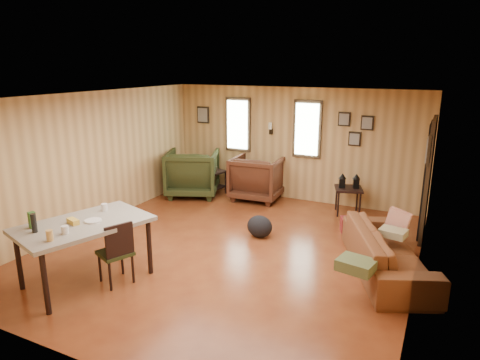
% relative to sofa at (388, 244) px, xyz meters
% --- Properties ---
extents(room, '(5.54, 6.04, 2.44)m').
position_rel_sofa_xyz_m(room, '(-2.18, -0.04, 0.78)').
color(room, brown).
rests_on(room, ground).
extents(sofa, '(1.43, 2.23, 0.84)m').
position_rel_sofa_xyz_m(sofa, '(0.00, 0.00, 0.00)').
color(sofa, brown).
rests_on(sofa, ground).
extents(recliner_brown, '(1.08, 1.02, 1.05)m').
position_rel_sofa_xyz_m(recliner_brown, '(-3.01, 2.31, 0.10)').
color(recliner_brown, '#442214').
rests_on(recliner_brown, ground).
extents(recliner_green, '(1.40, 1.36, 1.12)m').
position_rel_sofa_xyz_m(recliner_green, '(-4.43, 1.94, 0.14)').
color(recliner_green, '#293016').
rests_on(recliner_green, ground).
extents(end_table, '(0.62, 0.59, 0.66)m').
position_rel_sofa_xyz_m(end_table, '(-4.08, 2.23, -0.05)').
color(end_table, black).
rests_on(end_table, ground).
extents(side_table, '(0.64, 0.64, 0.81)m').
position_rel_sofa_xyz_m(side_table, '(-1.03, 2.22, 0.13)').
color(side_table, black).
rests_on(side_table, ground).
extents(cooler, '(0.42, 0.36, 0.25)m').
position_rel_sofa_xyz_m(cooler, '(-0.76, 1.29, -0.29)').
color(cooler, maroon).
rests_on(cooler, ground).
extents(backpack, '(0.48, 0.39, 0.38)m').
position_rel_sofa_xyz_m(backpack, '(-2.12, 0.37, -0.23)').
color(backpack, black).
rests_on(backpack, ground).
extents(sofa_pillows, '(0.74, 1.89, 0.38)m').
position_rel_sofa_xyz_m(sofa_pillows, '(-0.10, -0.26, 0.09)').
color(sofa_pillows, '#4B542F').
rests_on(sofa_pillows, sofa).
extents(dining_table, '(1.46, 1.88, 1.09)m').
position_rel_sofa_xyz_m(dining_table, '(-3.61, -2.06, 0.35)').
color(dining_table, gray).
rests_on(dining_table, ground).
extents(dining_chair, '(0.52, 0.52, 0.88)m').
position_rel_sofa_xyz_m(dining_chair, '(-3.17, -1.94, 0.07)').
color(dining_chair, '#293016').
rests_on(dining_chair, ground).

